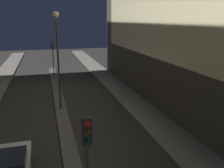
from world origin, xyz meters
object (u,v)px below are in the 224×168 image
object	(u,v)px
traffic_light_near	(87,155)
car_left_lane	(11,167)
street_lamp	(57,44)
traffic_light_mid	(53,52)

from	to	relation	value
traffic_light_near	car_left_lane	size ratio (longest dim) A/B	1.14
traffic_light_near	car_left_lane	world-z (taller)	traffic_light_near
street_lamp	car_left_lane	size ratio (longest dim) A/B	1.98
street_lamp	car_left_lane	xyz separation A→B (m)	(-3.08, -9.69, -5.12)
traffic_light_near	street_lamp	bearing A→B (deg)	90.00
traffic_light_near	traffic_light_mid	xyz separation A→B (m)	(0.00, 26.94, 0.00)
traffic_light_mid	car_left_lane	size ratio (longest dim) A/B	1.14
traffic_light_near	street_lamp	size ratio (longest dim) A/B	0.57
traffic_light_mid	street_lamp	world-z (taller)	street_lamp
traffic_light_near	car_left_lane	bearing A→B (deg)	122.76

